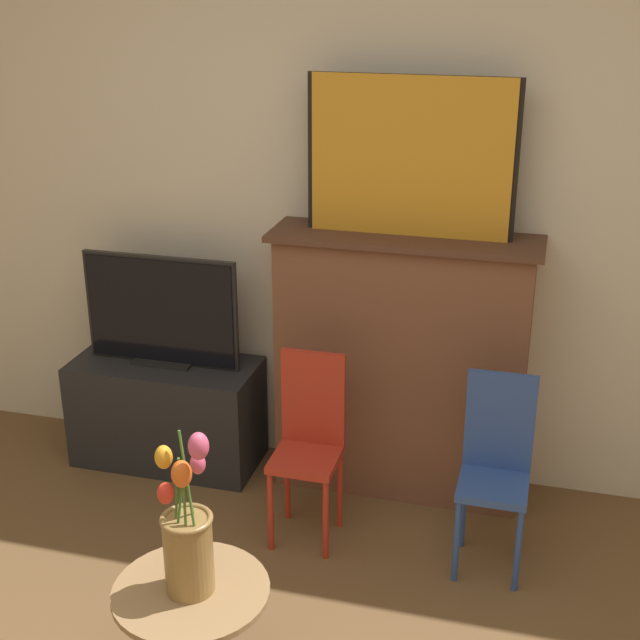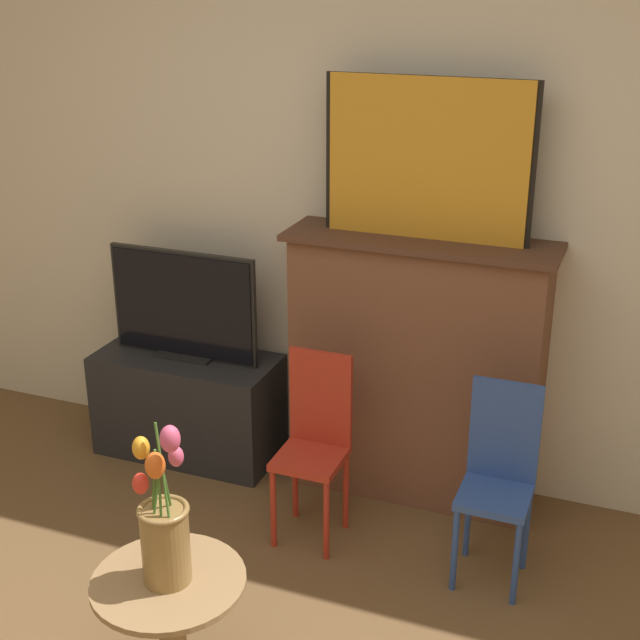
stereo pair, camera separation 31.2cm
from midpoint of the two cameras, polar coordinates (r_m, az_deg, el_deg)
name	(u,v)px [view 1 (the left image)]	position (r m, az deg, el deg)	size (l,w,h in m)	color
wall_back	(373,179)	(3.79, 1.05, 9.01)	(8.00, 0.06, 2.70)	beige
fireplace_mantel	(401,363)	(3.82, 2.90, -2.80)	(1.11, 0.34, 1.17)	brown
painting	(411,157)	(3.55, 3.29, 10.34)	(0.84, 0.03, 0.63)	black
tv_stand	(167,412)	(4.26, -11.83, -5.81)	(0.85, 0.39, 0.50)	#232326
tv_monitor	(161,312)	(4.06, -12.33, 0.44)	(0.72, 0.12, 0.51)	black
chair_red	(309,437)	(3.58, -3.22, -7.53)	(0.26, 0.26, 0.78)	#B22D1E
chair_blue	(496,462)	(3.44, 8.63, -9.05)	(0.26, 0.26, 0.78)	#2D4C99
side_table	(193,629)	(2.93, -11.31, -18.91)	(0.48, 0.48, 0.44)	#99754C
vase_tulips	(188,539)	(2.73, -11.84, -13.65)	(0.19, 0.17, 0.57)	olive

